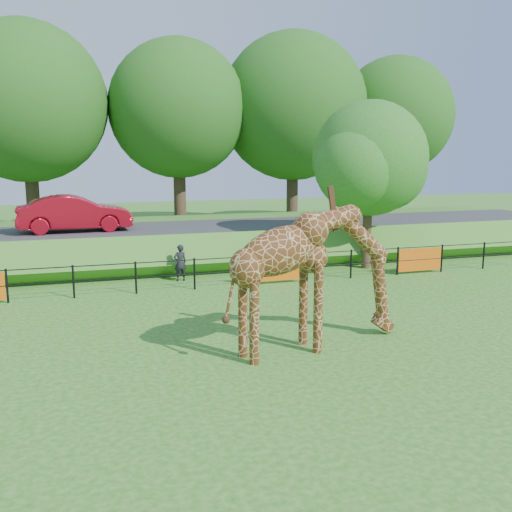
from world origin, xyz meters
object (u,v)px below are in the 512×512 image
object	(u,v)px
giraffe	(316,278)
car_red	(75,213)
visitor	(180,263)
tree_east	(371,163)

from	to	relation	value
giraffe	car_red	xyz separation A→B (m)	(-5.46, 12.75, 0.45)
car_red	visitor	bearing A→B (deg)	-143.84
giraffe	visitor	bearing A→B (deg)	91.49
car_red	tree_east	distance (m)	12.42
visitor	car_red	bearing A→B (deg)	-61.10
giraffe	tree_east	world-z (taller)	tree_east
giraffe	visitor	distance (m)	8.56
visitor	tree_east	size ratio (longest dim) A/B	0.20
visitor	tree_east	xyz separation A→B (m)	(7.83, 0.13, 3.60)
visitor	tree_east	world-z (taller)	tree_east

